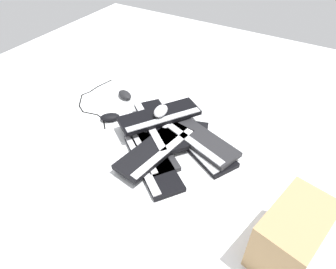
% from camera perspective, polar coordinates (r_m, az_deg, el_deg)
% --- Properties ---
extents(ground_plane, '(3.20, 3.20, 0.00)m').
position_cam_1_polar(ground_plane, '(1.60, -0.79, -0.25)').
color(ground_plane, white).
extents(keyboard_0, '(0.46, 0.34, 0.03)m').
position_cam_1_polar(keyboard_0, '(1.54, 5.96, -1.90)').
color(keyboard_0, black).
rests_on(keyboard_0, ground).
extents(keyboard_1, '(0.46, 0.25, 0.03)m').
position_cam_1_polar(keyboard_1, '(1.61, 1.70, 0.70)').
color(keyboard_1, black).
rests_on(keyboard_1, ground).
extents(keyboard_2, '(0.46, 0.28, 0.03)m').
position_cam_1_polar(keyboard_2, '(1.63, -0.26, 1.29)').
color(keyboard_2, black).
rests_on(keyboard_2, ground).
extents(keyboard_3, '(0.45, 0.38, 0.03)m').
position_cam_1_polar(keyboard_3, '(1.53, -3.63, -1.90)').
color(keyboard_3, '#232326').
rests_on(keyboard_3, ground).
extents(keyboard_4, '(0.44, 0.38, 0.03)m').
position_cam_1_polar(keyboard_4, '(1.45, -3.08, -5.16)').
color(keyboard_4, black).
rests_on(keyboard_4, ground).
extents(keyboard_5, '(0.22, 0.46, 0.03)m').
position_cam_1_polar(keyboard_5, '(1.46, -2.32, -2.78)').
color(keyboard_5, black).
rests_on(keyboard_5, keyboard_3).
extents(keyboard_6, '(0.46, 0.28, 0.03)m').
position_cam_1_polar(keyboard_6, '(1.53, 5.80, -0.76)').
color(keyboard_6, '#232326').
rests_on(keyboard_6, keyboard_0).
extents(keyboard_7, '(0.44, 0.39, 0.03)m').
position_cam_1_polar(keyboard_7, '(1.60, -1.71, 1.82)').
color(keyboard_7, black).
rests_on(keyboard_7, keyboard_1).
extents(keyboard_8, '(0.37, 0.45, 0.03)m').
position_cam_1_polar(keyboard_8, '(1.62, -1.56, 3.55)').
color(keyboard_8, black).
rests_on(keyboard_8, keyboard_7).
extents(mouse_0, '(0.13, 0.12, 0.04)m').
position_cam_1_polar(mouse_0, '(1.73, -11.00, 3.25)').
color(mouse_0, black).
rests_on(mouse_0, ground).
extents(mouse_1, '(0.13, 0.10, 0.04)m').
position_cam_1_polar(mouse_1, '(1.90, -8.23, 7.49)').
color(mouse_1, black).
rests_on(mouse_1, ground).
extents(mouse_2, '(0.08, 0.12, 0.04)m').
position_cam_1_polar(mouse_2, '(1.59, -1.39, 4.52)').
color(mouse_2, '#B7B7BC').
rests_on(mouse_2, keyboard_8).
extents(mouse_3, '(0.09, 0.12, 0.04)m').
position_cam_1_polar(mouse_3, '(1.61, -0.22, 2.27)').
color(mouse_3, '#B7B7BC').
rests_on(mouse_3, keyboard_2).
extents(cable_0, '(0.35, 0.43, 0.01)m').
position_cam_1_polar(cable_0, '(1.90, -14.14, 6.09)').
color(cable_0, black).
rests_on(cable_0, ground).
extents(cardboard_box, '(0.24, 0.33, 0.23)m').
position_cam_1_polar(cardboard_box, '(1.17, 22.44, -17.28)').
color(cardboard_box, tan).
rests_on(cardboard_box, ground).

